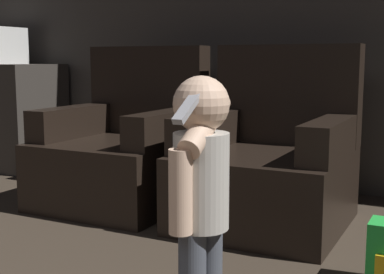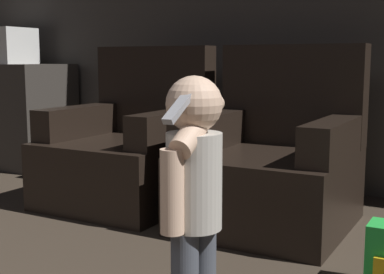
# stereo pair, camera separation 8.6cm
# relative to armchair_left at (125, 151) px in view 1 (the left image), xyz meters

# --- Properties ---
(wall_back) EXTENTS (8.40, 0.05, 2.60)m
(wall_back) POSITION_rel_armchair_left_xyz_m (0.60, 0.91, 0.97)
(wall_back) COLOR #423D38
(wall_back) RESTS_ON ground_plane
(armchair_left) EXTENTS (0.87, 0.91, 1.01)m
(armchair_left) POSITION_rel_armchair_left_xyz_m (0.00, 0.00, 0.00)
(armchair_left) COLOR black
(armchair_left) RESTS_ON ground_plane
(armchair_right) EXTENTS (0.87, 0.91, 1.01)m
(armchair_right) POSITION_rel_armchair_left_xyz_m (0.99, -0.00, 0.00)
(armchair_right) COLOR black
(armchair_right) RESTS_ON ground_plane
(person_toddler) EXTENTS (0.19, 0.34, 0.87)m
(person_toddler) POSITION_rel_armchair_left_xyz_m (1.17, -1.26, 0.18)
(person_toddler) COLOR #474C56
(person_toddler) RESTS_ON ground_plane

